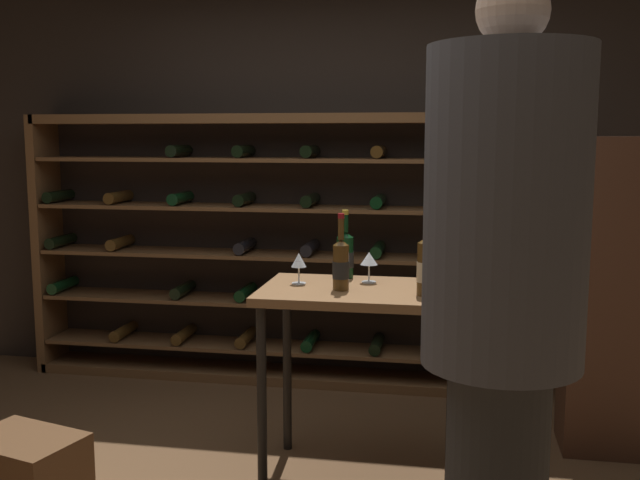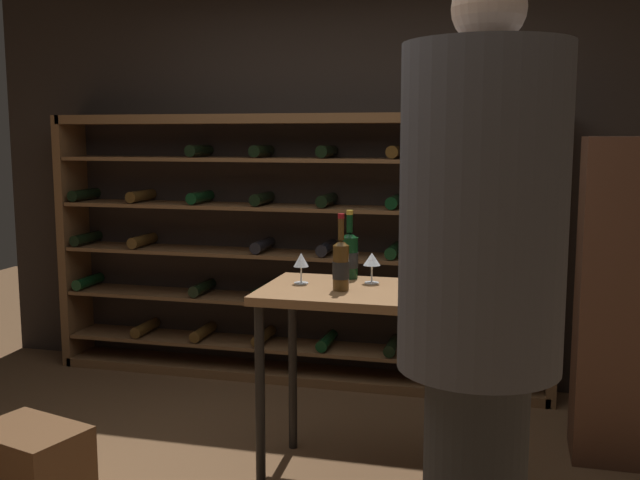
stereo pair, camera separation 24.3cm
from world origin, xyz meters
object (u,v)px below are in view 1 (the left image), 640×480
object	(u,v)px
wine_bottle_amber_reserve	(345,254)
wine_glass_stemmed_right	(369,260)
display_cabinet	(611,296)
tasting_table	(362,315)
wine_rack	(281,251)
wine_crate	(25,471)
wine_bottle_black_capsule	(426,266)
person_bystander_red_print	(503,285)
wine_glass_stemmed_center	(299,262)
wine_bottle_red_label	(341,264)

from	to	relation	value
wine_bottle_amber_reserve	wine_glass_stemmed_right	size ratio (longest dim) A/B	2.30
display_cabinet	wine_glass_stemmed_right	distance (m)	1.27
tasting_table	wine_bottle_amber_reserve	bearing A→B (deg)	116.36
wine_rack	wine_crate	world-z (taller)	wine_rack
wine_bottle_black_capsule	wine_glass_stemmed_right	bearing A→B (deg)	139.53
wine_rack	wine_glass_stemmed_right	xyz separation A→B (m)	(0.71, -1.17, 0.16)
wine_crate	wine_bottle_amber_reserve	bearing A→B (deg)	30.67
person_bystander_red_print	wine_bottle_amber_reserve	world-z (taller)	person_bystander_red_print
person_bystander_red_print	wine_glass_stemmed_center	bearing A→B (deg)	-9.55
wine_bottle_amber_reserve	wine_glass_stemmed_right	distance (m)	0.16
wine_bottle_red_label	wine_glass_stemmed_right	distance (m)	0.22
wine_bottle_red_label	wine_glass_stemmed_center	distance (m)	0.24
wine_bottle_red_label	wine_glass_stemmed_right	world-z (taller)	wine_bottle_red_label
wine_rack	wine_bottle_black_capsule	bearing A→B (deg)	-55.12
wine_glass_stemmed_center	wine_glass_stemmed_right	xyz separation A→B (m)	(0.32, 0.09, 0.00)
tasting_table	person_bystander_red_print	xyz separation A→B (m)	(0.56, -0.99, 0.36)
wine_crate	tasting_table	bearing A→B (deg)	20.73
wine_rack	wine_bottle_red_label	size ratio (longest dim) A/B	9.52
tasting_table	wine_bottle_black_capsule	distance (m)	0.40
person_bystander_red_print	tasting_table	bearing A→B (deg)	-20.03
tasting_table	wine_glass_stemmed_center	distance (m)	0.39
wine_bottle_amber_reserve	person_bystander_red_print	bearing A→B (deg)	-61.27
tasting_table	wine_bottle_amber_reserve	world-z (taller)	wine_bottle_amber_reserve
wine_rack	wine_crate	xyz separation A→B (m)	(-0.71, -1.84, -0.71)
wine_bottle_amber_reserve	wine_glass_stemmed_center	size ratio (longest dim) A/B	2.28
display_cabinet	wine_glass_stemmed_right	bearing A→B (deg)	-160.17
wine_glass_stemmed_center	tasting_table	bearing A→B (deg)	-8.35
display_cabinet	wine_glass_stemmed_right	size ratio (longest dim) A/B	10.99
person_bystander_red_print	wine_glass_stemmed_right	xyz separation A→B (m)	(-0.54, 1.13, -0.13)
tasting_table	wine_crate	size ratio (longest dim) A/B	1.93
wine_bottle_amber_reserve	wine_bottle_red_label	world-z (taller)	wine_bottle_red_label
tasting_table	wine_bottle_black_capsule	bearing A→B (deg)	-18.98
wine_crate	wine_glass_stemmed_right	distance (m)	1.79
person_bystander_red_print	wine_crate	distance (m)	2.24
person_bystander_red_print	wine_crate	world-z (taller)	person_bystander_red_print
wine_bottle_red_label	wine_glass_stemmed_right	xyz separation A→B (m)	(0.10, 0.19, -0.01)
wine_glass_stemmed_center	wine_bottle_black_capsule	bearing A→B (deg)	-13.64
wine_crate	display_cabinet	bearing A→B (deg)	22.83
wine_rack	wine_bottle_amber_reserve	world-z (taller)	wine_rack
wine_crate	wine_glass_stemmed_center	bearing A→B (deg)	27.71
wine_glass_stemmed_right	wine_bottle_black_capsule	bearing A→B (deg)	-40.47
display_cabinet	wine_bottle_red_label	world-z (taller)	display_cabinet
wine_rack	tasting_table	world-z (taller)	wine_rack
wine_crate	wine_bottle_red_label	world-z (taller)	wine_bottle_red_label
wine_rack	display_cabinet	bearing A→B (deg)	-21.70
wine_crate	display_cabinet	xyz separation A→B (m)	(2.59, 1.09, 0.64)
wine_rack	wine_glass_stemmed_center	distance (m)	1.33
tasting_table	wine_glass_stemmed_right	xyz separation A→B (m)	(0.01, 0.14, 0.23)
wine_rack	tasting_table	bearing A→B (deg)	-62.13
display_cabinet	wine_bottle_amber_reserve	size ratio (longest dim) A/B	4.79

